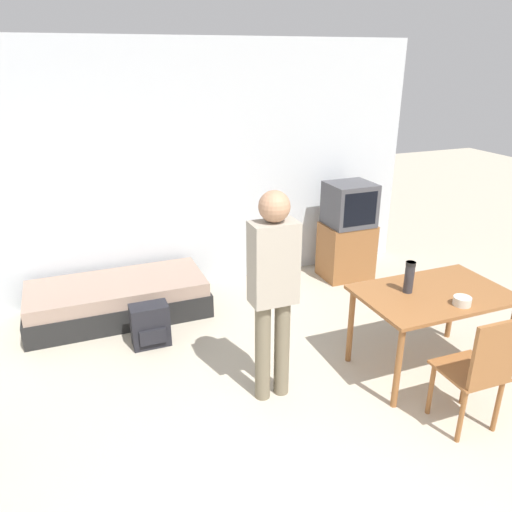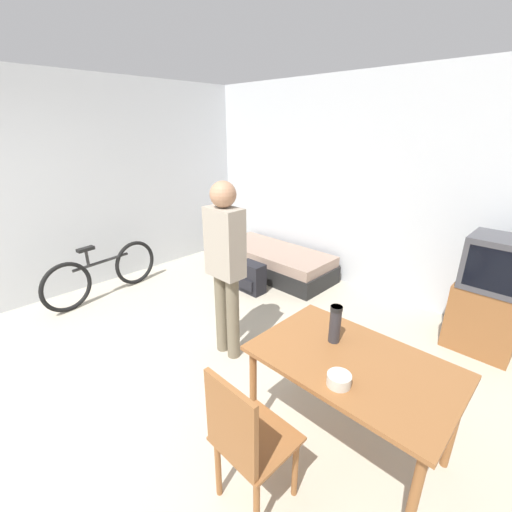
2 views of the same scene
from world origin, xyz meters
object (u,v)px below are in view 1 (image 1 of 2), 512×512
object	(u,v)px
dining_table	(433,302)
mate_bowl	(462,301)
tv	(348,232)
thermos_flask	(409,276)
backpack	(150,325)
daybed	(118,299)
person_standing	(273,284)
wooden_chair	(480,369)

from	to	relation	value
dining_table	mate_bowl	distance (m)	0.29
tv	thermos_flask	world-z (taller)	tv
backpack	tv	bearing A→B (deg)	15.55
mate_bowl	backpack	size ratio (longest dim) A/B	0.33
dining_table	daybed	bearing A→B (deg)	140.60
dining_table	mate_bowl	xyz separation A→B (m)	(0.05, -0.26, 0.12)
person_standing	backpack	xyz separation A→B (m)	(-0.76, 1.09, -0.77)
thermos_flask	mate_bowl	bearing A→B (deg)	-54.14
dining_table	person_standing	world-z (taller)	person_standing
tv	thermos_flask	xyz separation A→B (m)	(-0.57, -1.84, 0.30)
wooden_chair	daybed	bearing A→B (deg)	128.60
person_standing	mate_bowl	size ratio (longest dim) A/B	12.21
tv	dining_table	bearing A→B (deg)	-100.78
person_standing	thermos_flask	size ratio (longest dim) A/B	6.30
person_standing	backpack	bearing A→B (deg)	124.75
wooden_chair	backpack	xyz separation A→B (m)	(-1.92, 1.98, -0.32)
daybed	wooden_chair	xyz separation A→B (m)	(2.12, -2.66, 0.33)
dining_table	person_standing	xyz separation A→B (m)	(-1.37, 0.15, 0.34)
thermos_flask	dining_table	bearing A→B (deg)	-23.49
dining_table	mate_bowl	bearing A→B (deg)	-79.22
dining_table	thermos_flask	world-z (taller)	thermos_flask
daybed	tv	bearing A→B (deg)	0.32
thermos_flask	daybed	bearing A→B (deg)	139.39
dining_table	backpack	size ratio (longest dim) A/B	2.99
person_standing	thermos_flask	bearing A→B (deg)	-2.95
daybed	backpack	bearing A→B (deg)	-73.09
tv	thermos_flask	distance (m)	1.95
tv	person_standing	xyz separation A→B (m)	(-1.73, -1.78, 0.40)
daybed	thermos_flask	bearing A→B (deg)	-40.61
dining_table	backpack	distance (m)	2.49
tv	backpack	xyz separation A→B (m)	(-2.49, -0.69, -0.37)
tv	backpack	bearing A→B (deg)	-164.45
daybed	mate_bowl	distance (m)	3.27
wooden_chair	mate_bowl	bearing A→B (deg)	62.87
tv	mate_bowl	xyz separation A→B (m)	(-0.32, -2.18, 0.19)
daybed	tv	size ratio (longest dim) A/B	1.56
daybed	dining_table	xyz separation A→B (m)	(2.33, -1.91, 0.45)
mate_bowl	backpack	bearing A→B (deg)	145.54
backpack	person_standing	bearing A→B (deg)	-55.25
wooden_chair	mate_bowl	xyz separation A→B (m)	(0.25, 0.49, 0.24)
person_standing	wooden_chair	bearing A→B (deg)	-37.57
tv	wooden_chair	size ratio (longest dim) A/B	1.25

